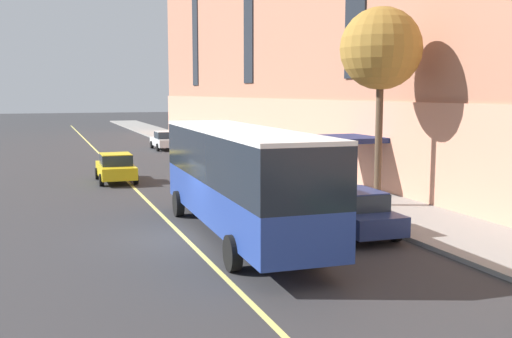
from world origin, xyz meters
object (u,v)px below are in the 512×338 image
object	(u,v)px
parked_car_champagne_2	(281,184)
street_tree_mid_block	(381,50)
parked_car_silver_4	(231,165)
fire_hydrant	(332,194)
parked_car_champagne_0	(198,153)
taxi_cab	(116,168)
city_bus	(238,175)
parked_car_white_3	(165,140)
parked_car_navy_5	(353,212)

from	to	relation	value
parked_car_champagne_2	street_tree_mid_block	world-z (taller)	street_tree_mid_block
parked_car_silver_4	fire_hydrant	bearing A→B (deg)	-80.15
street_tree_mid_block	parked_car_champagne_0	bearing A→B (deg)	100.05
street_tree_mid_block	fire_hydrant	world-z (taller)	street_tree_mid_block
parked_car_silver_4	fire_hydrant	world-z (taller)	parked_car_silver_4
parked_car_champagne_2	parked_car_champagne_0	bearing A→B (deg)	89.87
parked_car_champagne_2	taxi_cab	world-z (taller)	same
parked_car_champagne_2	taxi_cab	size ratio (longest dim) A/B	1.01
parked_car_champagne_2	parked_car_silver_4	xyz separation A→B (m)	(0.08, 7.48, 0.00)
city_bus	parked_car_champagne_2	distance (m)	7.04
city_bus	parked_car_white_3	size ratio (longest dim) A/B	2.62
parked_car_champagne_0	taxi_cab	world-z (taller)	same
parked_car_silver_4	fire_hydrant	distance (m)	9.32
city_bus	taxi_cab	xyz separation A→B (m)	(-2.30, 14.22, -1.34)
city_bus	parked_car_navy_5	xyz separation A→B (m)	(3.81, -0.87, -1.34)
parked_car_navy_5	taxi_cab	world-z (taller)	same
parked_car_champagne_0	parked_car_champagne_2	world-z (taller)	same
parked_car_champagne_0	parked_car_white_3	distance (m)	11.32
parked_car_silver_4	taxi_cab	xyz separation A→B (m)	(-6.24, 1.01, -0.00)
fire_hydrant	parked_car_champagne_0	bearing A→B (deg)	95.67
taxi_cab	street_tree_mid_block	xyz separation A→B (m)	(9.33, -11.37, 5.75)
parked_car_white_3	taxi_cab	size ratio (longest dim) A/B	1.06
parked_car_white_3	parked_car_silver_4	distance (m)	18.61
fire_hydrant	street_tree_mid_block	bearing A→B (deg)	-38.42
city_bus	parked_car_silver_4	xyz separation A→B (m)	(3.95, 13.20, -1.34)
street_tree_mid_block	parked_car_navy_5	bearing A→B (deg)	-131.00
taxi_cab	parked_car_white_3	bearing A→B (deg)	70.49
parked_car_champagne_0	parked_car_navy_5	size ratio (longest dim) A/B	1.04
city_bus	parked_car_champagne_0	world-z (taller)	city_bus
parked_car_silver_4	parked_car_navy_5	bearing A→B (deg)	-90.56
parked_car_white_3	fire_hydrant	size ratio (longest dim) A/B	6.35
parked_car_champagne_0	street_tree_mid_block	bearing A→B (deg)	-79.95
parked_car_champagne_0	parked_car_silver_4	size ratio (longest dim) A/B	0.97
parked_car_navy_5	parked_car_champagne_2	bearing A→B (deg)	89.46
parked_car_champagne_2	parked_car_navy_5	bearing A→B (deg)	-90.54
taxi_cab	street_tree_mid_block	distance (m)	15.80
parked_car_silver_4	street_tree_mid_block	size ratio (longest dim) A/B	0.59
city_bus	street_tree_mid_block	distance (m)	8.78
parked_car_silver_4	taxi_cab	distance (m)	6.33
parked_car_white_3	city_bus	bearing A→B (deg)	-97.06
parked_car_champagne_0	fire_hydrant	xyz separation A→B (m)	(1.64, -16.47, -0.29)
street_tree_mid_block	parked_car_white_3	bearing A→B (deg)	96.09
taxi_cab	fire_hydrant	distance (m)	12.86
fire_hydrant	parked_car_silver_4	bearing A→B (deg)	99.85
parked_car_navy_5	parked_car_white_3	bearing A→B (deg)	89.77
parked_car_champagne_2	fire_hydrant	distance (m)	2.40
city_bus	parked_car_navy_5	distance (m)	4.13
parked_car_white_3	parked_car_navy_5	bearing A→B (deg)	-90.23
parked_car_navy_5	taxi_cab	xyz separation A→B (m)	(-6.11, 15.08, -0.00)
parked_car_white_3	taxi_cab	bearing A→B (deg)	-109.51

